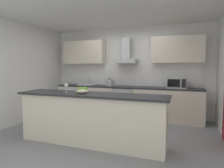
# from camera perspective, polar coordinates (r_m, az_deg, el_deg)

# --- Properties ---
(ground) EXTENTS (5.72, 4.42, 0.02)m
(ground) POSITION_cam_1_polar(r_m,az_deg,el_deg) (4.42, -1.34, -14.19)
(ground) COLOR gray
(ceiling) EXTENTS (5.72, 4.42, 0.02)m
(ceiling) POSITION_cam_1_polar(r_m,az_deg,el_deg) (4.34, -1.41, 20.60)
(ceiling) COLOR white
(wall_back) EXTENTS (5.72, 0.12, 2.60)m
(wall_back) POSITION_cam_1_polar(r_m,az_deg,el_deg) (5.86, 4.97, 3.51)
(wall_back) COLOR white
(wall_back) RESTS_ON ground
(wall_left) EXTENTS (0.12, 4.42, 2.60)m
(wall_left) POSITION_cam_1_polar(r_m,az_deg,el_deg) (5.54, -25.41, 3.01)
(wall_left) COLOR white
(wall_left) RESTS_ON ground
(backsplash_tile) EXTENTS (4.02, 0.02, 0.66)m
(backsplash_tile) POSITION_cam_1_polar(r_m,az_deg,el_deg) (5.79, 4.78, 2.81)
(backsplash_tile) COLOR white
(counter_back) EXTENTS (4.16, 0.60, 0.90)m
(counter_back) POSITION_cam_1_polar(r_m,az_deg,el_deg) (5.58, 3.88, -5.32)
(counter_back) COLOR beige
(counter_back) RESTS_ON ground
(counter_island) EXTENTS (2.85, 0.64, 0.95)m
(counter_island) POSITION_cam_1_polar(r_m,az_deg,el_deg) (3.67, -6.31, -10.13)
(counter_island) COLOR beige
(counter_island) RESTS_ON ground
(upper_cabinets) EXTENTS (4.10, 0.32, 0.70)m
(upper_cabinets) POSITION_cam_1_polar(r_m,az_deg,el_deg) (5.66, 4.40, 9.66)
(upper_cabinets) COLOR beige
(oven) EXTENTS (0.60, 0.62, 0.80)m
(oven) POSITION_cam_1_polar(r_m,az_deg,el_deg) (5.55, 3.76, -5.26)
(oven) COLOR slate
(oven) RESTS_ON ground
(refrigerator) EXTENTS (0.58, 0.60, 0.85)m
(refrigerator) POSITION_cam_1_polar(r_m,az_deg,el_deg) (6.22, -11.01, -4.59)
(refrigerator) COLOR white
(refrigerator) RESTS_ON ground
(microwave) EXTENTS (0.50, 0.38, 0.30)m
(microwave) POSITION_cam_1_polar(r_m,az_deg,el_deg) (5.24, 18.54, 0.41)
(microwave) COLOR #B7BABC
(microwave) RESTS_ON counter_back
(sink) EXTENTS (0.50, 0.40, 0.26)m
(sink) POSITION_cam_1_polar(r_m,az_deg,el_deg) (5.94, -7.16, -0.08)
(sink) COLOR silver
(sink) RESTS_ON counter_back
(kettle) EXTENTS (0.29, 0.15, 0.24)m
(kettle) POSITION_cam_1_polar(r_m,az_deg,el_deg) (5.60, -0.73, 0.45)
(kettle) COLOR #B7BABC
(kettle) RESTS_ON counter_back
(range_hood) EXTENTS (0.62, 0.45, 0.72)m
(range_hood) POSITION_cam_1_polar(r_m,az_deg,el_deg) (5.61, 4.21, 8.45)
(range_hood) COLOR #B7BABC
(wine_glass) EXTENTS (0.08, 0.08, 0.18)m
(wine_glass) POSITION_cam_1_polar(r_m,az_deg,el_deg) (3.82, -13.41, -0.58)
(wine_glass) COLOR silver
(wine_glass) RESTS_ON counter_island
(fruit_bowl) EXTENTS (0.22, 0.22, 0.13)m
(fruit_bowl) POSITION_cam_1_polar(r_m,az_deg,el_deg) (3.64, -8.84, -2.01)
(fruit_bowl) COLOR beige
(fruit_bowl) RESTS_ON counter_island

